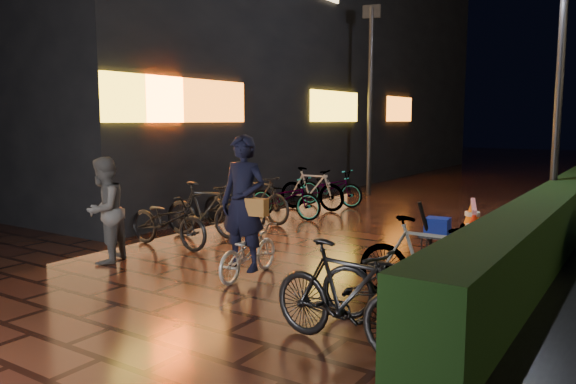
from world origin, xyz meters
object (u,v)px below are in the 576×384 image
Objects in this scene: cyclist at (246,226)px; cart_assembly at (436,229)px; traffic_barrier at (473,224)px; bystander_person at (104,210)px.

cyclist is 2.12× the size of cart_assembly.
cart_assembly is at bearing -97.85° from traffic_barrier.
bystander_person is 2.41m from cyclist.
traffic_barrier is 1.90× the size of cart_assembly.
cyclist is (2.36, 0.51, -0.08)m from bystander_person.
cart_assembly is (1.85, 2.54, -0.26)m from cyclist.
traffic_barrier is (4.40, 4.45, -0.46)m from bystander_person.
bystander_person is 0.82× the size of cyclist.
bystander_person is at bearing -134.67° from traffic_barrier.
cyclist is at bearing -126.00° from cart_assembly.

